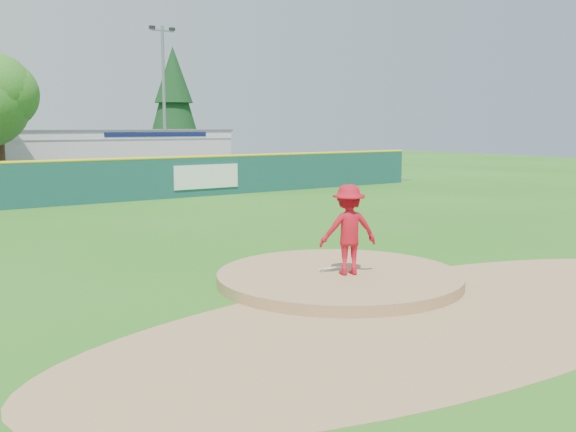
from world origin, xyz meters
TOP-DOWN VIEW (x-y plane):
  - ground at (0.00, 0.00)m, footprint 120.00×120.00m
  - pitchers_mound at (0.00, 0.00)m, footprint 5.50×5.50m
  - pitching_rubber at (0.00, 0.30)m, footprint 0.60×0.15m
  - infield_dirt_arc at (0.00, -3.00)m, footprint 15.40×15.40m
  - parking_lot at (0.00, 27.00)m, footprint 44.00×16.00m
  - pitcher at (0.04, -0.25)m, footprint 1.47×1.16m
  - pool_building_grp at (6.00, 31.99)m, footprint 15.20×8.20m
  - fence_banners at (-2.32, 17.92)m, footprint 20.63×0.04m
  - outfield_fence at (0.00, 18.00)m, footprint 40.00×0.14m
  - conifer_tree at (13.00, 36.00)m, footprint 4.40×4.40m
  - light_pole_right at (9.00, 29.00)m, footprint 1.75×0.25m

SIDE VIEW (x-z plane):
  - ground at x=0.00m, z-range 0.00..0.00m
  - pitchers_mound at x=0.00m, z-range -0.25..0.25m
  - infield_dirt_arc at x=0.00m, z-range 0.00..0.01m
  - parking_lot at x=0.00m, z-range 0.00..0.02m
  - pitching_rubber at x=0.00m, z-range 0.25..0.29m
  - fence_banners at x=-2.32m, z-range 0.40..1.60m
  - outfield_fence at x=0.00m, z-range 0.05..2.12m
  - pitcher at x=0.04m, z-range 0.25..2.25m
  - pool_building_grp at x=6.00m, z-range 0.01..3.32m
  - conifer_tree at x=13.00m, z-range 0.79..10.29m
  - light_pole_right at x=9.00m, z-range 0.54..10.54m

